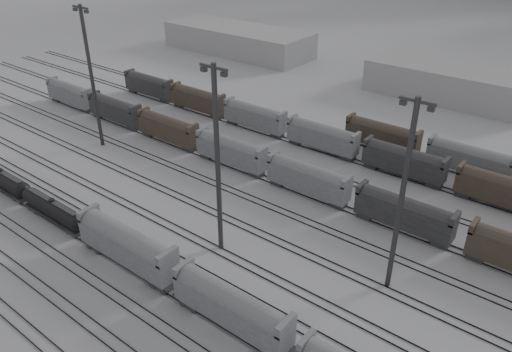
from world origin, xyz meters
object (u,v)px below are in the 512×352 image
Objects in this scene: hopper_car_b at (231,306)px; tank_car_a at (2,179)px; tank_car_b at (54,209)px; hopper_car_a at (127,244)px; light_mast_c at (217,159)px.

tank_car_a is at bearing 180.00° from hopper_car_b.
tank_car_a is 51.62m from hopper_car_b.
tank_car_b is at bearing -180.00° from hopper_car_b.
hopper_car_a is (17.78, 0.00, 1.51)m from tank_car_b.
hopper_car_a is 18.35m from hopper_car_b.
tank_car_b is 29.67m from light_mast_c.
hopper_car_a is at bearing 0.00° from tank_car_b.
tank_car_a is 1.00× the size of hopper_car_b.
hopper_car_b reaches higher than tank_car_a.
tank_car_b is 17.85m from hopper_car_a.
hopper_car_b is (18.34, 0.00, -0.23)m from hopper_car_a.
tank_car_a is at bearing 180.00° from hopper_car_a.
light_mast_c is at bearing 23.61° from tank_car_b.
tank_car_b is 0.57× the size of light_mast_c.
light_mast_c reaches higher than hopper_car_a.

